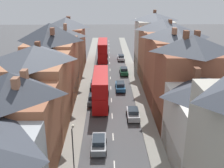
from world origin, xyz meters
TOP-DOWN VIEW (x-y plane):
  - pavement_left at (-5.10, 38.00)m, footprint 2.20×104.00m
  - pavement_right at (5.10, 38.00)m, footprint 2.20×104.00m
  - centre_line_dashes at (0.00, 36.00)m, footprint 0.14×97.80m
  - terrace_row_left at (-10.18, 21.76)m, footprint 8.00×67.72m
  - terrace_row_right at (10.19, 21.00)m, footprint 8.00×64.78m
  - double_decker_bus_lead at (-1.81, 56.70)m, footprint 2.74×10.80m
  - double_decker_bus_mid_street at (-1.81, 28.66)m, footprint 2.74×10.80m
  - car_near_blue at (3.10, 23.07)m, footprint 1.90×3.96m
  - car_near_silver at (-1.80, 15.22)m, footprint 1.90×4.23m
  - car_parked_right_a at (-3.10, 28.72)m, footprint 1.90×3.95m
  - car_mid_black at (3.10, 44.45)m, footprint 1.90×4.15m
  - car_mid_white at (3.10, 56.66)m, footprint 1.90×3.87m
  - car_far_grey at (1.80, 34.89)m, footprint 1.90×4.59m
  - car_parked_right_b at (-3.10, 35.61)m, footprint 1.90×4.43m
  - street_lamp at (-4.25, 10.74)m, footprint 0.20×1.12m

SIDE VIEW (x-z plane):
  - centre_line_dashes at x=0.00m, z-range 0.00..0.01m
  - pavement_left at x=-5.10m, z-range 0.00..0.14m
  - pavement_right at x=5.10m, z-range 0.00..0.14m
  - car_mid_white at x=3.10m, z-range 0.01..1.60m
  - car_far_grey at x=1.80m, z-range 0.01..1.61m
  - car_parked_right_b at x=-3.10m, z-range 0.01..1.65m
  - car_mid_black at x=3.10m, z-range 0.01..1.66m
  - car_parked_right_a at x=-3.10m, z-range 0.00..1.67m
  - car_near_silver at x=-1.80m, z-range 0.00..1.70m
  - car_near_blue at x=3.10m, z-range 0.00..1.71m
  - double_decker_bus_lead at x=-1.81m, z-range 0.17..5.47m
  - double_decker_bus_mid_street at x=-1.81m, z-range 0.17..5.47m
  - street_lamp at x=-4.25m, z-range 0.49..5.99m
  - terrace_row_left at x=-10.18m, z-range -0.78..12.29m
  - terrace_row_right at x=10.19m, z-range -0.79..13.50m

